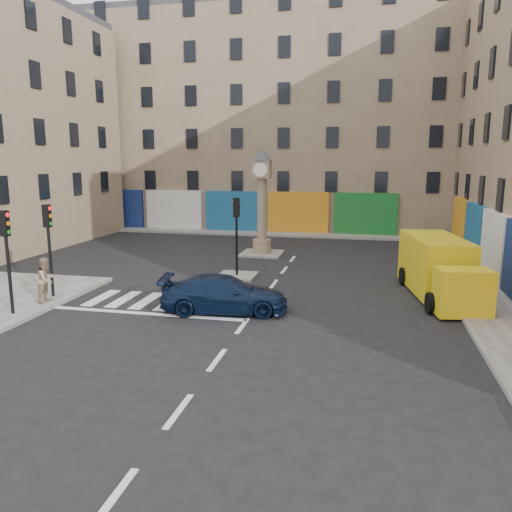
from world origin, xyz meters
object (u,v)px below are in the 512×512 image
(traffic_light_island, at_px, (236,224))
(pedestrian_tan, at_px, (46,280))
(traffic_light_left_near, at_px, (7,245))
(traffic_light_left_far, at_px, (49,236))
(yellow_van, at_px, (439,268))
(navy_sedan, at_px, (224,294))
(clock_pillar, at_px, (262,195))

(traffic_light_island, relative_size, pedestrian_tan, 2.13)
(traffic_light_left_near, height_order, traffic_light_left_far, same)
(traffic_light_left_far, xyz_separation_m, yellow_van, (15.31, 3.88, -1.44))
(traffic_light_left_near, bearing_deg, yellow_van, 22.31)
(traffic_light_left_far, xyz_separation_m, pedestrian_tan, (0.30, -0.78, -1.60))
(navy_sedan, distance_m, yellow_van, 9.02)
(navy_sedan, bearing_deg, traffic_light_left_near, 98.23)
(pedestrian_tan, bearing_deg, traffic_light_left_near, 171.16)
(navy_sedan, bearing_deg, traffic_light_left_far, 79.81)
(traffic_light_left_far, xyz_separation_m, clock_pillar, (6.30, 11.40, 0.93))
(traffic_light_left_near, height_order, clock_pillar, clock_pillar)
(clock_pillar, height_order, pedestrian_tan, clock_pillar)
(traffic_light_island, distance_m, clock_pillar, 6.07)
(pedestrian_tan, bearing_deg, navy_sedan, -82.99)
(traffic_light_left_far, distance_m, pedestrian_tan, 1.81)
(navy_sedan, bearing_deg, traffic_light_island, 0.50)
(yellow_van, bearing_deg, traffic_light_island, 161.61)
(traffic_light_left_near, relative_size, yellow_van, 0.55)
(traffic_light_left_far, distance_m, navy_sedan, 7.50)
(pedestrian_tan, bearing_deg, traffic_light_left_far, 22.71)
(traffic_light_island, distance_m, yellow_van, 9.25)
(clock_pillar, relative_size, yellow_van, 0.90)
(traffic_light_left_near, distance_m, pedestrian_tan, 2.30)
(traffic_light_left_far, bearing_deg, traffic_light_left_near, -90.00)
(clock_pillar, relative_size, pedestrian_tan, 3.50)
(traffic_light_island, height_order, yellow_van, traffic_light_island)
(navy_sedan, relative_size, yellow_van, 0.69)
(traffic_light_left_far, distance_m, clock_pillar, 13.05)
(traffic_light_island, bearing_deg, navy_sedan, -80.30)
(yellow_van, bearing_deg, traffic_light_left_far, -174.60)
(yellow_van, bearing_deg, clock_pillar, 131.35)
(traffic_light_left_far, bearing_deg, yellow_van, 14.23)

